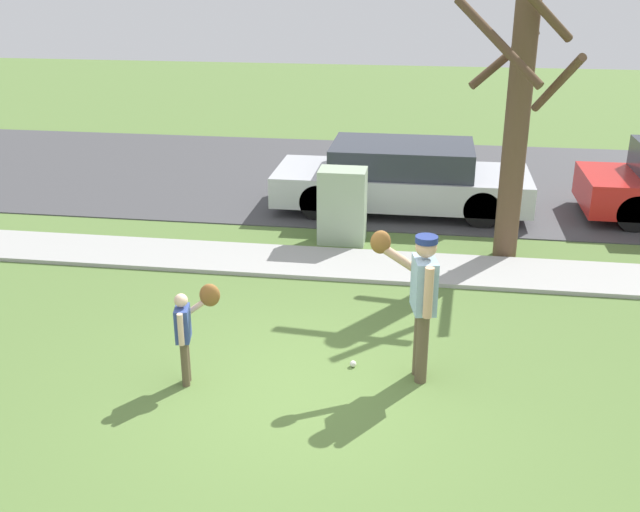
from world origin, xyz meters
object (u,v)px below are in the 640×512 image
(street_tree_near, at_px, (518,116))
(person_adult, at_px, (419,291))
(person_child, at_px, (190,323))
(parked_sedan_silver, at_px, (401,177))
(utility_cabinet, at_px, (342,206))
(baseball, at_px, (353,364))

(street_tree_near, bearing_deg, person_adult, -108.03)
(person_child, xyz_separation_m, parked_sedan_silver, (1.94, 6.44, -0.09))
(utility_cabinet, bearing_deg, person_adult, -72.35)
(baseball, distance_m, parked_sedan_silver, 5.91)
(person_child, distance_m, utility_cabinet, 4.74)
(person_adult, bearing_deg, person_child, -0.44)
(person_child, relative_size, street_tree_near, 0.27)
(person_adult, height_order, parked_sedan_silver, person_adult)
(street_tree_near, xyz_separation_m, parked_sedan_silver, (-1.73, 2.07, -1.56))
(person_adult, relative_size, parked_sedan_silver, 0.36)
(person_child, bearing_deg, utility_cabinet, 65.80)
(person_child, distance_m, street_tree_near, 5.89)
(person_adult, relative_size, street_tree_near, 0.41)
(person_child, xyz_separation_m, baseball, (1.69, 0.57, -0.67))
(person_adult, xyz_separation_m, baseball, (-0.70, 0.12, -1.00))
(baseball, distance_m, utility_cabinet, 4.14)
(person_adult, relative_size, utility_cabinet, 1.36)
(parked_sedan_silver, bearing_deg, street_tree_near, -50.12)
(utility_cabinet, bearing_deg, person_child, -103.07)
(person_child, height_order, street_tree_near, street_tree_near)
(person_adult, bearing_deg, parked_sedan_silver, -96.75)
(parked_sedan_silver, bearing_deg, person_child, -106.74)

